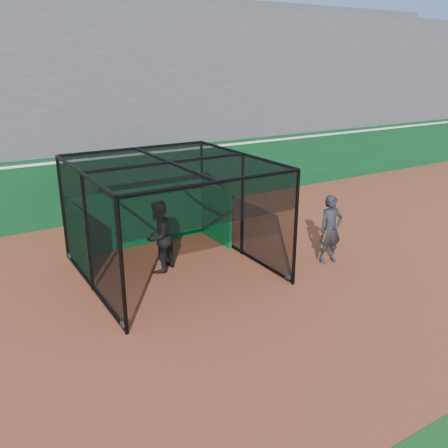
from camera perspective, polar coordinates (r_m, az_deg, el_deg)
ground at (r=12.03m, az=3.85°, el=-9.23°), size 120.00×120.00×0.00m
outfield_wall at (r=18.71m, az=-11.29°, el=5.07°), size 50.00×0.50×2.50m
grandstand at (r=21.80m, az=-15.50°, el=15.20°), size 50.00×7.85×8.95m
batting_cage at (r=13.18m, az=-6.33°, el=0.68°), size 4.78×5.07×3.13m
batter at (r=13.37m, az=-7.86°, el=-1.52°), size 1.27×1.21×2.06m
on_deck_player at (r=14.21m, az=12.69°, el=-0.63°), size 0.82×0.61×2.04m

